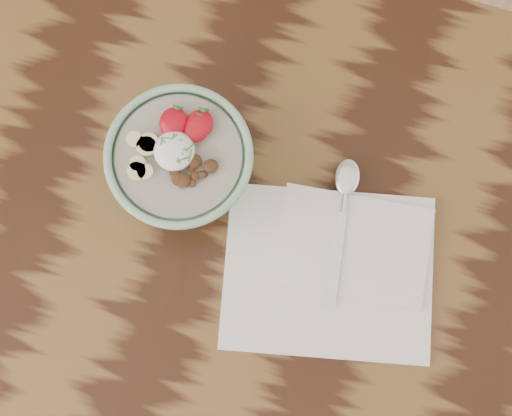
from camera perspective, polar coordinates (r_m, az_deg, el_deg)
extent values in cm
cube|color=black|center=(92.81, 6.13, -7.65)|extent=(160.00, 90.00, 4.00)
cylinder|color=#4C2D19|center=(151.28, -19.20, 13.79)|extent=(7.00, 7.00, 71.00)
cylinder|color=#89B993|center=(92.59, -5.64, 2.77)|extent=(7.76, 7.76, 1.11)
torus|color=#89B993|center=(83.86, -6.24, 4.21)|extent=(17.64, 17.64, 1.02)
cylinder|color=#A19585|center=(84.39, -6.20, 4.11)|extent=(14.96, 14.96, 0.92)
ellipsoid|color=white|center=(83.18, -6.55, 4.55)|extent=(4.80, 4.80, 2.64)
ellipsoid|color=#AC0712|center=(84.20, -6.63, 6.84)|extent=(3.31, 3.64, 1.82)
cone|color=#286623|center=(84.30, -6.34, 7.83)|extent=(1.40, 1.03, 1.52)
ellipsoid|color=#AC0712|center=(83.78, -4.80, 6.32)|extent=(2.97, 3.26, 1.63)
cone|color=#286623|center=(83.85, -4.54, 7.21)|extent=(1.40, 1.03, 1.52)
ellipsoid|color=#AC0712|center=(83.86, -4.53, 6.72)|extent=(3.21, 3.53, 1.77)
cone|color=#286623|center=(83.97, -4.24, 7.69)|extent=(1.40, 1.03, 1.52)
cylinder|color=beige|center=(84.30, -8.75, 4.87)|extent=(2.39, 2.39, 0.70)
cylinder|color=beige|center=(83.93, -9.44, 3.52)|extent=(1.92, 1.92, 0.70)
cylinder|color=beige|center=(83.55, -8.85, 2.87)|extent=(1.90, 1.90, 0.70)
cylinder|color=beige|center=(83.72, -9.52, 2.90)|extent=(2.23, 2.23, 0.70)
cylinder|color=beige|center=(84.38, -8.57, 5.17)|extent=(2.35, 2.35, 0.70)
cylinder|color=beige|center=(84.75, -9.68, 5.42)|extent=(1.96, 1.96, 0.70)
ellipsoid|color=#4E2B17|center=(82.56, -5.82, 2.21)|extent=(2.16, 2.27, 1.19)
ellipsoid|color=#4E2B17|center=(82.94, -6.48, 2.79)|extent=(1.68, 1.53, 1.00)
ellipsoid|color=#4E2B17|center=(82.69, -4.29, 2.68)|extent=(1.28, 0.98, 0.67)
ellipsoid|color=#4E2B17|center=(82.59, -5.15, 2.04)|extent=(1.37, 1.48, 0.70)
ellipsoid|color=#4E2B17|center=(83.03, -5.15, 3.28)|extent=(1.07, 1.29, 0.63)
ellipsoid|color=#4E2B17|center=(82.94, -4.88, 3.74)|extent=(2.19, 2.26, 1.11)
ellipsoid|color=#4E2B17|center=(82.73, -4.90, 2.56)|extent=(1.63, 1.63, 0.76)
ellipsoid|color=#4E2B17|center=(82.68, -6.23, 2.32)|extent=(2.37, 2.35, 1.22)
ellipsoid|color=#4E2B17|center=(82.71, -3.64, 3.38)|extent=(2.32, 2.28, 0.83)
cylinder|color=#428337|center=(82.50, -6.70, 5.58)|extent=(0.29, 1.08, 0.22)
cylinder|color=#428337|center=(81.73, -5.30, 4.19)|extent=(0.32, 1.46, 0.23)
cylinder|color=#428337|center=(81.97, -5.90, 4.59)|extent=(0.88, 0.89, 0.22)
cylinder|color=#428337|center=(82.10, -6.74, 4.58)|extent=(1.24, 1.05, 0.23)
cylinder|color=#428337|center=(82.35, -6.99, 5.09)|extent=(1.06, 1.16, 0.23)
cylinder|color=#428337|center=(81.79, -6.29, 3.97)|extent=(1.04, 1.13, 0.23)
cylinder|color=#428337|center=(82.51, -7.38, 5.31)|extent=(1.04, 0.73, 0.22)
cylinder|color=#428337|center=(82.35, -6.29, 5.39)|extent=(1.18, 0.71, 0.22)
cylinder|color=#428337|center=(81.99, -6.15, 4.55)|extent=(1.16, 0.67, 0.22)
cylinder|color=#428337|center=(81.98, -5.34, 4.82)|extent=(0.76, 1.15, 0.22)
cylinder|color=#428337|center=(82.51, -6.57, 5.64)|extent=(0.65, 1.04, 0.22)
cylinder|color=#428337|center=(82.56, -7.55, 5.35)|extent=(0.24, 0.96, 0.21)
cylinder|color=#428337|center=(81.70, -5.89, 3.89)|extent=(1.41, 1.12, 0.24)
cylinder|color=#428337|center=(82.52, -6.95, 5.53)|extent=(1.14, 0.20, 0.22)
cube|color=white|center=(90.53, 5.78, -5.18)|extent=(30.04, 26.21, 1.00)
cube|color=white|center=(90.46, 7.74, -3.06)|extent=(20.42, 15.10, 0.60)
cube|color=silver|center=(89.53, 6.46, -4.04)|extent=(2.86, 11.97, 0.36)
cylinder|color=silver|center=(90.64, 7.08, 0.65)|extent=(1.17, 3.18, 0.73)
ellipsoid|color=silver|center=(91.19, 7.32, 2.48)|extent=(3.83, 5.17, 0.99)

